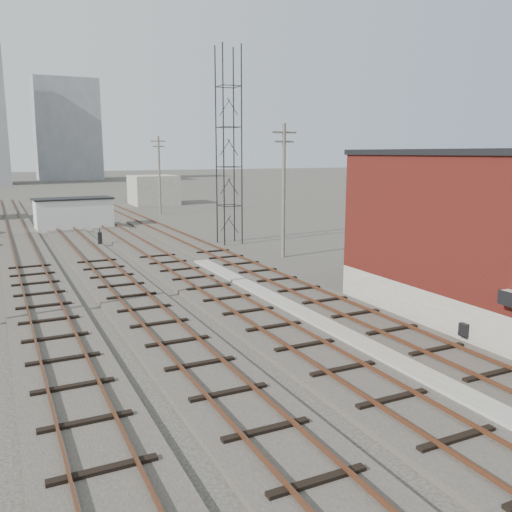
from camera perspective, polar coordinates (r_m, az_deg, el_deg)
ground at (r=65.49m, az=-15.97°, el=4.19°), size 320.00×320.00×0.00m
track_right at (r=45.80m, az=-8.22°, el=1.95°), size 3.20×90.00×0.39m
track_mid_right at (r=44.76m, az=-13.10°, el=1.57°), size 3.20×90.00×0.39m
track_mid_left at (r=44.07m, az=-18.17°, el=1.17°), size 3.20×90.00×0.39m
track_left at (r=43.73m, az=-23.35°, el=0.75°), size 3.20×90.00×0.39m
platform_curb at (r=22.67m, az=6.61°, el=-7.09°), size 0.90×28.00×0.26m
brick_building at (r=24.94m, az=23.05°, el=2.01°), size 6.54×12.20×7.22m
lattice_tower at (r=42.56m, az=-2.88°, el=11.37°), size 1.60×1.60×15.00m
utility_pole_right_a at (r=36.76m, az=2.93°, el=7.25°), size 1.80×0.24×9.00m
utility_pole_right_b at (r=64.65m, az=-10.14°, el=8.62°), size 1.80×0.24×9.00m
apartment_right at (r=155.45m, az=-19.28°, el=12.40°), size 16.00×12.00×26.00m
shed_right at (r=77.01m, az=-10.74°, el=6.84°), size 6.00×6.00×4.00m
switch_stand at (r=43.20m, az=-16.10°, el=1.78°), size 0.32×0.32×1.29m
site_trailer at (r=53.55m, az=-18.63°, el=4.26°), size 7.14×3.31×2.96m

